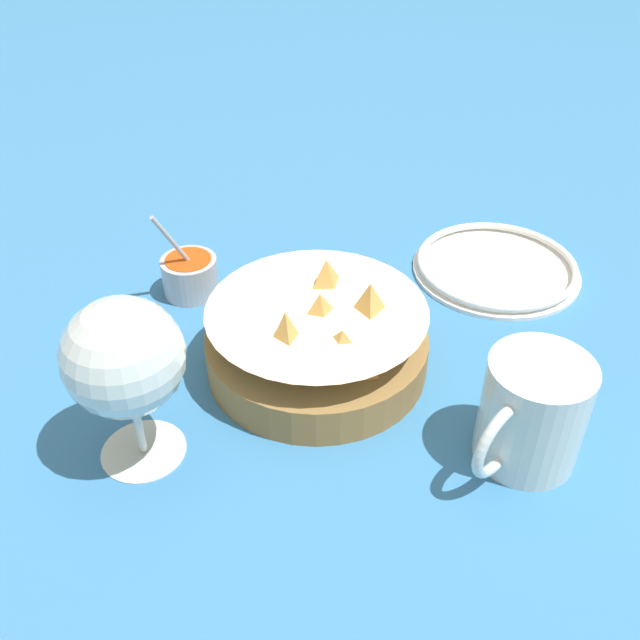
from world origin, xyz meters
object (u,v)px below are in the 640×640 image
(side_plate, at_px, (496,266))
(wine_glass, at_px, (124,361))
(beer_mug, at_px, (531,416))
(food_basket, at_px, (322,341))
(sauce_cup, at_px, (190,274))

(side_plate, bearing_deg, wine_glass, -6.83)
(beer_mug, bearing_deg, food_basket, -77.73)
(sauce_cup, xyz_separation_m, side_plate, (-0.27, 0.21, -0.02))
(sauce_cup, height_order, wine_glass, wine_glass)
(beer_mug, bearing_deg, wine_glass, -45.23)
(wine_glass, bearing_deg, beer_mug, 134.77)
(food_basket, bearing_deg, wine_glass, -9.70)
(sauce_cup, bearing_deg, beer_mug, 97.99)
(sauce_cup, xyz_separation_m, beer_mug, (-0.05, 0.39, 0.02))
(sauce_cup, relative_size, wine_glass, 0.71)
(sauce_cup, distance_m, side_plate, 0.35)
(sauce_cup, xyz_separation_m, wine_glass, (0.17, 0.16, 0.08))
(beer_mug, distance_m, side_plate, 0.28)
(food_basket, bearing_deg, beer_mug, 102.27)
(food_basket, xyz_separation_m, side_plate, (-0.26, 0.02, -0.03))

